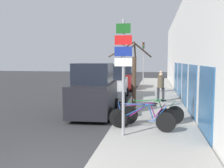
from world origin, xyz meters
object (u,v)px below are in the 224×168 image
Objects in this scene: bicycle_2 at (152,114)px; street_tree at (134,77)px; parked_car_0 at (94,92)px; parked_car_1 at (113,83)px; pedestrian_far at (161,80)px; traffic_light at (143,56)px; parked_car_2 at (123,78)px; signpost at (123,69)px; pedestrian_near at (161,85)px; bicycle_1 at (144,116)px; bicycle_0 at (141,119)px.

bicycle_2 is 2.75m from street_tree.
parked_car_0 is 0.91× the size of parked_car_1.
traffic_light is (-1.69, 6.57, 1.92)m from pedestrian_far.
parked_car_1 reaches higher than parked_car_2.
pedestrian_far is (0.54, 10.39, 0.54)m from bicycle_2.
parked_car_1 is at bearing 101.91° from signpost.
bicycle_2 is 0.73× the size of street_tree.
parked_car_0 is 15.30m from traffic_light.
street_tree reaches higher than pedestrian_far.
parked_car_0 is at bearing 46.02° from bicycle_2.
pedestrian_near is (3.14, -6.93, 0.15)m from parked_car_2.
bicycle_1 is 10.82m from pedestrian_far.
parked_car_1 reaches higher than bicycle_2.
bicycle_1 is 0.47× the size of parked_car_1.
parked_car_0 is at bearing -93.33° from parked_car_1.
bicycle_1 is 0.52× the size of parked_car_2.
bicycle_1 is 1.30× the size of pedestrian_far.
pedestrian_far is (1.46, 12.04, -1.22)m from signpost.
bicycle_2 is at bearing -77.91° from parked_car_2.
pedestrian_far is 7.05m from traffic_light.
traffic_light is at bearing 71.06° from parked_car_2.
street_tree is (-0.91, 2.26, 1.27)m from bicycle_2.
bicycle_2 is 0.55× the size of traffic_light.
bicycle_2 is at bearing 80.63° from pedestrian_far.
parked_car_2 is at bearing -54.70° from pedestrian_near.
traffic_light is (1.54, 4.52, 2.03)m from parked_car_2.
traffic_light is (1.62, 15.09, 1.91)m from parked_car_0.
parked_car_2 is (-2.41, 12.83, 0.47)m from bicycle_1.
pedestrian_near is 11.71m from traffic_light.
bicycle_1 is 0.51× the size of parked_car_0.
bicycle_0 is 0.53× the size of traffic_light.
parked_car_0 is 9.14m from pedestrian_far.
street_tree is (-0.63, 2.64, 1.30)m from bicycle_1.
bicycle_0 is at bearing 147.47° from bicycle_2.
pedestrian_far is (0.83, 10.77, 0.58)m from bicycle_1.
parked_car_1 is 1.03× the size of traffic_light.
bicycle_0 is 11.31m from pedestrian_far.
parked_car_2 reaches higher than bicycle_2.
parked_car_0 reaches higher than bicycle_2.
bicycle_0 is at bearing -51.94° from parked_car_0.
bicycle_1 is 0.87× the size of bicycle_2.
parked_car_2 is at bearing 99.88° from street_tree.
bicycle_2 is at bearing -61.85° from bicycle_1.
parked_car_0 is (-1.85, 3.52, -1.21)m from signpost.
parked_car_2 reaches higher than bicycle_1.
pedestrian_far is at bearing 83.11° from signpost.
street_tree is at bearing 21.56° from bicycle_0.
parked_car_1 is 5.46m from parked_car_2.
signpost is 1.74× the size of bicycle_1.
bicycle_0 is 0.94m from bicycle_2.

